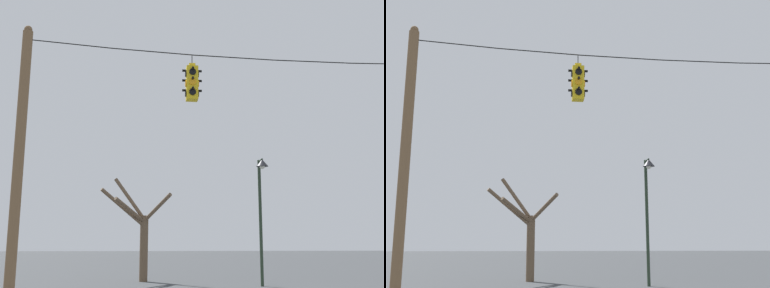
% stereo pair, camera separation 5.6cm
% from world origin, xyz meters
% --- Properties ---
extents(utility_pole_left, '(0.29, 0.29, 7.77)m').
position_xyz_m(utility_pole_left, '(-8.54, 0.21, 3.87)').
color(utility_pole_left, brown).
rests_on(utility_pole_left, ground_plane).
extents(span_wire, '(17.09, 0.03, 0.36)m').
position_xyz_m(span_wire, '(0.00, 0.21, 7.13)').
color(span_wire, black).
extents(traffic_light_over_intersection, '(0.58, 0.58, 1.41)m').
position_xyz_m(traffic_light_over_intersection, '(-3.74, 0.21, 6.19)').
color(traffic_light_over_intersection, yellow).
extents(street_lamp, '(0.46, 0.79, 4.73)m').
position_xyz_m(street_lamp, '(-0.64, 4.55, 3.44)').
color(street_lamp, '#233323').
rests_on(street_lamp, ground_plane).
extents(bare_tree, '(2.96, 1.67, 4.34)m').
position_xyz_m(bare_tree, '(-5.18, 7.40, 2.03)').
color(bare_tree, brown).
rests_on(bare_tree, ground_plane).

